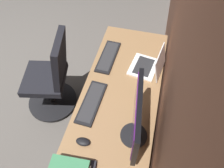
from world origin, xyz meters
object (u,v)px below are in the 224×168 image
at_px(monitor_primary, 136,118).
at_px(office_chair, 52,79).
at_px(keyboard_main, 108,57).
at_px(keyboard_spare, 92,102).
at_px(mouse_main, 83,142).
at_px(drawer_pedestal, 114,146).
at_px(laptop_leftmost, 150,65).

distance_m(monitor_primary, office_chair, 1.21).
bearing_deg(monitor_primary, keyboard_main, -152.48).
distance_m(keyboard_main, keyboard_spare, 0.53).
distance_m(monitor_primary, mouse_main, 0.44).
relative_size(monitor_primary, mouse_main, 4.90).
relative_size(monitor_primary, office_chair, 0.53).
xyz_separation_m(keyboard_main, keyboard_spare, (0.53, -0.00, 0.00)).
relative_size(drawer_pedestal, monitor_primary, 1.36).
relative_size(laptop_leftmost, keyboard_main, 0.76).
height_order(monitor_primary, mouse_main, monitor_primary).
bearing_deg(drawer_pedestal, mouse_main, -46.84).
relative_size(keyboard_main, mouse_main, 4.09).
bearing_deg(keyboard_main, laptop_leftmost, 82.37).
bearing_deg(office_chair, drawer_pedestal, 57.47).
bearing_deg(mouse_main, office_chair, -138.73).
relative_size(monitor_primary, laptop_leftmost, 1.58).
distance_m(keyboard_spare, mouse_main, 0.34).
distance_m(monitor_primary, keyboard_main, 0.86).
bearing_deg(mouse_main, monitor_primary, 112.44).
distance_m(drawer_pedestal, laptop_leftmost, 0.79).
bearing_deg(monitor_primary, mouse_main, -67.56).
relative_size(drawer_pedestal, mouse_main, 6.68).
distance_m(drawer_pedestal, monitor_primary, 0.67).
bearing_deg(laptop_leftmost, monitor_primary, -1.92).
height_order(monitor_primary, keyboard_main, monitor_primary).
xyz_separation_m(monitor_primary, keyboard_main, (-0.73, -0.38, -0.25)).
height_order(keyboard_main, office_chair, office_chair).
bearing_deg(keyboard_spare, laptop_leftmost, 139.76).
bearing_deg(monitor_primary, keyboard_spare, -117.34).
distance_m(keyboard_spare, office_chair, 0.72).
xyz_separation_m(drawer_pedestal, laptop_leftmost, (-0.64, 0.17, 0.44)).
bearing_deg(keyboard_spare, drawer_pedestal, 55.54).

